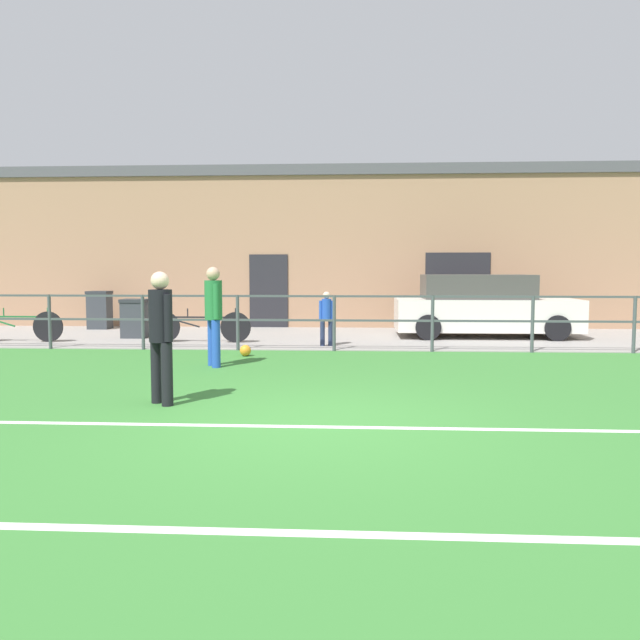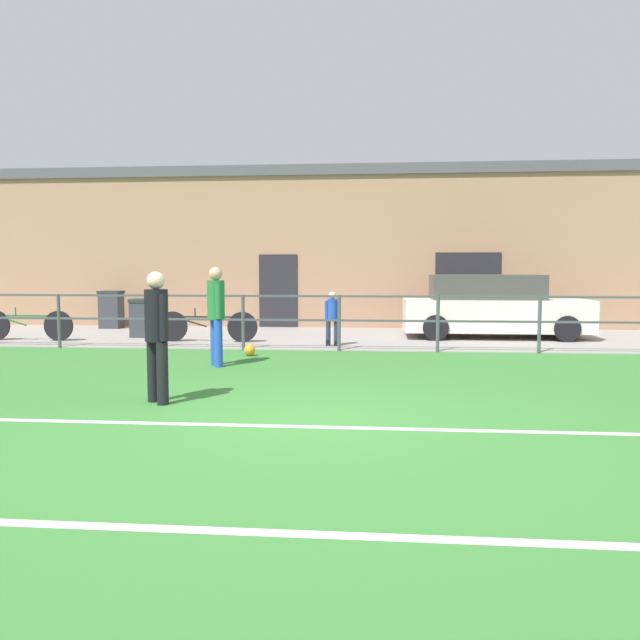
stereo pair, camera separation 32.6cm
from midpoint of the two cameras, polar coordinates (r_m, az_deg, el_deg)
ground at (r=6.98m, az=0.08°, el=-9.42°), size 60.00×44.00×0.04m
field_line_touchline at (r=6.76m, az=-0.10°, el=-9.71°), size 36.00×0.11×0.00m
field_line_hash at (r=4.22m, az=-3.68°, el=-18.76°), size 36.00×0.11×0.00m
pavement_strip at (r=15.35m, az=2.92°, el=-1.60°), size 48.00×5.00×0.02m
perimeter_fence at (r=12.79m, az=2.49°, el=0.48°), size 36.07×0.07×1.15m
clubhouse_facade at (r=18.96m, az=3.40°, el=6.58°), size 28.00×2.56×4.62m
player_goalkeeper at (r=7.99m, az=-13.55°, el=-0.79°), size 0.36×0.34×1.65m
player_striker at (r=10.91m, az=-8.62°, el=0.91°), size 0.30×0.43×1.72m
soccer_ball_match at (r=12.20m, az=-5.68°, el=-2.76°), size 0.22×0.22×0.22m
spectator_child at (r=13.49m, az=1.82°, el=0.44°), size 0.32×0.21×1.18m
parked_car_red at (r=15.83m, az=15.98°, el=1.10°), size 4.37×1.84×1.53m
bicycle_parked_0 at (r=15.99m, az=-24.66°, el=-0.42°), size 2.23×0.04×0.79m
bicycle_parked_1 at (r=14.48m, az=-9.62°, el=-0.55°), size 2.32×0.04×0.78m
trash_bin_0 at (r=15.85m, az=-15.14°, el=0.21°), size 0.63×0.54×0.94m
trash_bin_1 at (r=18.51m, az=-18.03°, el=0.94°), size 0.60×0.51×1.06m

